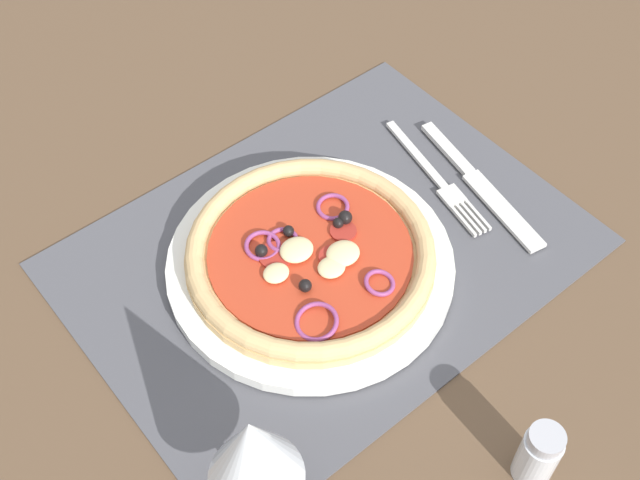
{
  "coord_description": "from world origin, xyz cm",
  "views": [
    {
      "loc": [
        31.46,
        37.42,
        63.51
      ],
      "look_at": [
        0.76,
        0.0,
        2.7
      ],
      "focal_mm": 45.42,
      "sensor_mm": 36.0,
      "label": 1
    }
  ],
  "objects_px": {
    "knife": "(480,185)",
    "plate": "(310,264)",
    "fork": "(439,181)",
    "pepper_shaker": "(538,455)",
    "pizza": "(310,254)",
    "wine_glass": "(253,454)"
  },
  "relations": [
    {
      "from": "knife",
      "to": "pepper_shaker",
      "type": "height_order",
      "value": "pepper_shaker"
    },
    {
      "from": "fork",
      "to": "pepper_shaker",
      "type": "height_order",
      "value": "pepper_shaker"
    },
    {
      "from": "plate",
      "to": "fork",
      "type": "bearing_deg",
      "value": -179.59
    },
    {
      "from": "wine_glass",
      "to": "fork",
      "type": "bearing_deg",
      "value": -155.84
    },
    {
      "from": "pizza",
      "to": "knife",
      "type": "xyz_separation_m",
      "value": [
        -0.21,
        0.03,
        -0.02
      ]
    },
    {
      "from": "wine_glass",
      "to": "knife",
      "type": "bearing_deg",
      "value": -161.61
    },
    {
      "from": "knife",
      "to": "plate",
      "type": "bearing_deg",
      "value": -87.86
    },
    {
      "from": "pizza",
      "to": "wine_glass",
      "type": "distance_m",
      "value": 0.25
    },
    {
      "from": "fork",
      "to": "knife",
      "type": "height_order",
      "value": "knife"
    },
    {
      "from": "wine_glass",
      "to": "pepper_shaker",
      "type": "bearing_deg",
      "value": 148.39
    },
    {
      "from": "pepper_shaker",
      "to": "pizza",
      "type": "bearing_deg",
      "value": -87.72
    },
    {
      "from": "pizza",
      "to": "wine_glass",
      "type": "height_order",
      "value": "wine_glass"
    },
    {
      "from": "knife",
      "to": "wine_glass",
      "type": "distance_m",
      "value": 0.41
    },
    {
      "from": "plate",
      "to": "pizza",
      "type": "relative_size",
      "value": 1.16
    },
    {
      "from": "pizza",
      "to": "knife",
      "type": "bearing_deg",
      "value": 171.82
    },
    {
      "from": "wine_glass",
      "to": "pepper_shaker",
      "type": "height_order",
      "value": "wine_glass"
    },
    {
      "from": "pepper_shaker",
      "to": "fork",
      "type": "bearing_deg",
      "value": -121.09
    },
    {
      "from": "wine_glass",
      "to": "pepper_shaker",
      "type": "xyz_separation_m",
      "value": [
        -0.19,
        0.12,
        -0.07
      ]
    },
    {
      "from": "knife",
      "to": "pepper_shaker",
      "type": "distance_m",
      "value": 0.31
    },
    {
      "from": "plate",
      "to": "knife",
      "type": "relative_size",
      "value": 1.39
    },
    {
      "from": "fork",
      "to": "knife",
      "type": "bearing_deg",
      "value": 54.67
    },
    {
      "from": "plate",
      "to": "fork",
      "type": "height_order",
      "value": "plate"
    }
  ]
}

